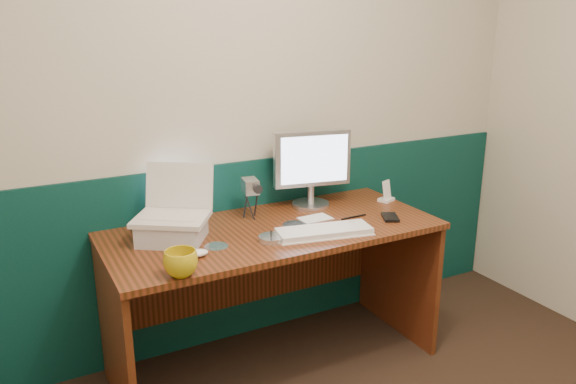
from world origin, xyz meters
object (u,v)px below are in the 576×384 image
keyboard (324,232)px  mug (181,263)px  laptop (170,193)px  camcorder (250,197)px  monitor (311,169)px  desk (274,298)px

keyboard → mug: 0.73m
laptop → keyboard: (0.65, -0.25, -0.21)m
laptop → keyboard: laptop is taller
mug → camcorder: bearing=43.5°
monitor → keyboard: bearing=-100.5°
monitor → camcorder: bearing=-164.8°
desk → keyboard: keyboard is taller
desk → keyboard: bearing=-48.8°
laptop → keyboard: bearing=12.2°
desk → mug: (-0.55, -0.31, 0.43)m
monitor → mug: bearing=-138.4°
camcorder → desk: bearing=-68.7°
desk → camcorder: (-0.04, 0.18, 0.49)m
monitor → camcorder: monitor is taller
laptop → monitor: bearing=44.0°
laptop → keyboard: size_ratio=0.72×
mug → keyboard: bearing=9.2°
mug → camcorder: 0.72m
laptop → desk: bearing=26.3°
laptop → mug: size_ratio=2.38×
laptop → monitor: monitor is taller
desk → laptop: 0.77m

